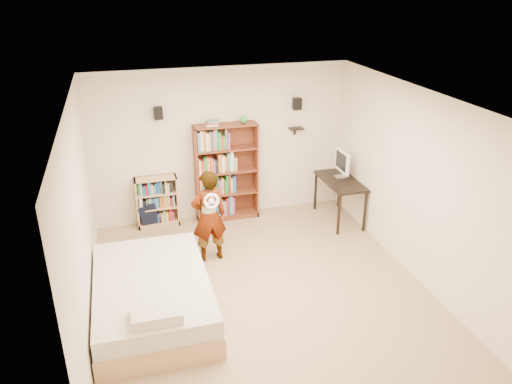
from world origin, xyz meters
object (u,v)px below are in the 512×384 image
(low_bookshelf, at_px, (157,202))
(person, at_px, (209,216))
(computer_desk, at_px, (339,200))
(tall_bookshelf, at_px, (227,172))
(daybed, at_px, (152,291))

(low_bookshelf, height_order, person, person)
(low_bookshelf, height_order, computer_desk, low_bookshelf)
(low_bookshelf, bearing_deg, person, -64.26)
(person, bearing_deg, tall_bookshelf, -118.02)
(daybed, relative_size, person, 1.53)
(person, bearing_deg, low_bookshelf, -69.18)
(low_bookshelf, bearing_deg, tall_bookshelf, -1.20)
(tall_bookshelf, distance_m, computer_desk, 2.06)
(tall_bookshelf, xyz_separation_m, computer_desk, (1.90, -0.64, -0.49))
(computer_desk, bearing_deg, tall_bookshelf, 161.53)
(tall_bookshelf, relative_size, person, 1.19)
(tall_bookshelf, distance_m, person, 1.47)
(computer_desk, bearing_deg, daybed, -151.76)
(low_bookshelf, bearing_deg, daybed, -97.06)
(computer_desk, bearing_deg, person, -163.94)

